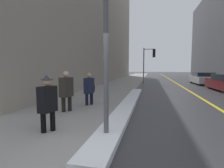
{
  "coord_description": "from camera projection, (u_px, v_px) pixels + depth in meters",
  "views": [
    {
      "loc": [
        1.19,
        -3.06,
        1.7
      ],
      "look_at": [
        -0.4,
        4.0,
        1.05
      ],
      "focal_mm": 28.0,
      "sensor_mm": 36.0,
      "label": 1
    }
  ],
  "objects": [
    {
      "name": "ground_plane",
      "position": [
        87.0,
        156.0,
        3.39
      ],
      "size": [
        160.0,
        160.0,
        0.0
      ],
      "primitive_type": "plane",
      "color": "#2D2D30"
    },
    {
      "name": "sidewalk_slab",
      "position": [
        120.0,
        84.0,
        18.4
      ],
      "size": [
        4.0,
        80.0,
        0.01
      ],
      "color": "gray",
      "rests_on": "ground"
    },
    {
      "name": "road_centre_stripe",
      "position": [
        180.0,
        86.0,
        17.08
      ],
      "size": [
        0.16,
        80.0,
        0.0
      ],
      "color": "gold",
      "rests_on": "ground"
    },
    {
      "name": "snow_bank_curb",
      "position": [
        128.0,
        104.0,
        7.91
      ],
      "size": [
        0.65,
        10.58,
        0.16
      ],
      "color": "white",
      "rests_on": "ground"
    },
    {
      "name": "building_facade_left",
      "position": [
        90.0,
        18.0,
        23.59
      ],
      "size": [
        6.0,
        36.0,
        17.01
      ],
      "color": "gray",
      "rests_on": "ground"
    },
    {
      "name": "lamp_post",
      "position": [
        106.0,
        13.0,
        3.96
      ],
      "size": [
        0.28,
        0.28,
        4.93
      ],
      "color": "#515156",
      "rests_on": "ground"
    },
    {
      "name": "traffic_light_near",
      "position": [
        150.0,
        58.0,
        19.28
      ],
      "size": [
        1.31,
        0.32,
        3.95
      ],
      "rotation": [
        0.0,
        0.0,
        -0.04
      ],
      "color": "#515156",
      "rests_on": "ground"
    },
    {
      "name": "pedestrian_in_fedora",
      "position": [
        47.0,
        101.0,
        4.61
      ],
      "size": [
        0.36,
        0.52,
        1.54
      ],
      "rotation": [
        0.0,
        0.0,
        -1.77
      ],
      "color": "black",
      "rests_on": "ground"
    },
    {
      "name": "pedestrian_trailing",
      "position": [
        66.0,
        89.0,
        6.79
      ],
      "size": [
        0.4,
        0.57,
        1.59
      ],
      "rotation": [
        0.0,
        0.0,
        -1.77
      ],
      "color": "black",
      "rests_on": "ground"
    },
    {
      "name": "pedestrian_in_glasses",
      "position": [
        89.0,
        87.0,
        8.01
      ],
      "size": [
        0.37,
        0.72,
        1.49
      ],
      "rotation": [
        0.0,
        0.0,
        -1.77
      ],
      "color": "black",
      "rests_on": "ground"
    },
    {
      "name": "parked_car_silver",
      "position": [
        203.0,
        78.0,
        18.76
      ],
      "size": [
        1.97,
        4.41,
        1.26
      ],
      "rotation": [
        0.0,
        0.0,
        1.59
      ],
      "color": "#B2B2B7",
      "rests_on": "ground"
    }
  ]
}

